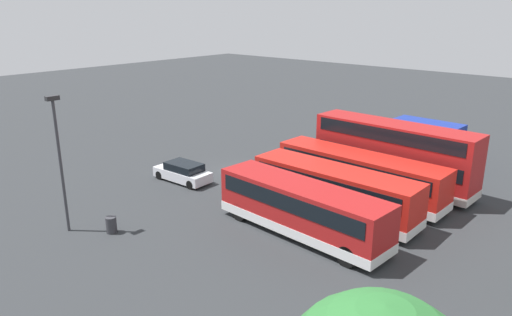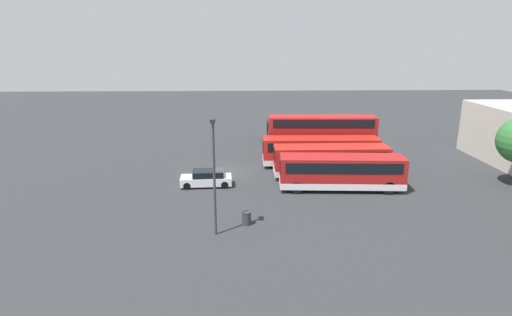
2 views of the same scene
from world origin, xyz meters
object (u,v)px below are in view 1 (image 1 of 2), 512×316
bus_single_deck_third (334,190)px  bus_single_deck_fourth (302,208)px  bus_single_deck_second (359,174)px  waste_bin_yellow (111,225)px  lamp_post_tall (59,154)px  car_hatchback_silver (183,172)px  box_truck_blue (417,138)px  bus_double_decker_near_end (393,153)px

bus_single_deck_third → bus_single_deck_fourth: size_ratio=1.00×
bus_single_deck_fourth → bus_single_deck_second: bearing=-176.1°
bus_single_deck_fourth → waste_bin_yellow: bearing=-49.8°
lamp_post_tall → waste_bin_yellow: 4.80m
bus_single_deck_third → car_hatchback_silver: 11.68m
car_hatchback_silver → lamp_post_tall: bearing=8.1°
bus_single_deck_second → car_hatchback_silver: (5.84, -11.09, -0.92)m
bus_single_deck_second → waste_bin_yellow: bus_single_deck_second is taller
box_truck_blue → bus_double_decker_near_end: bearing=11.9°
bus_single_deck_third → box_truck_blue: size_ratio=1.41×
lamp_post_tall → bus_double_decker_near_end: bearing=151.0°
bus_single_deck_second → box_truck_blue: bearing=-175.3°
bus_double_decker_near_end → bus_single_deck_fourth: 10.50m
bus_single_deck_second → lamp_post_tall: (15.49, -9.73, 2.93)m
bus_single_deck_fourth → lamp_post_tall: lamp_post_tall is taller
car_hatchback_silver → waste_bin_yellow: size_ratio=4.77×
bus_single_deck_second → bus_single_deck_fourth: bearing=3.9°
car_hatchback_silver → bus_single_deck_fourth: bearing=83.7°
car_hatchback_silver → lamp_post_tall: (9.65, 1.37, 3.85)m
bus_single_deck_third → lamp_post_tall: size_ratio=1.38×
bus_double_decker_near_end → bus_single_deck_second: bearing=-11.9°
bus_single_deck_second → lamp_post_tall: 18.52m
bus_double_decker_near_end → car_hatchback_silver: bus_double_decker_near_end is taller
bus_single_deck_fourth → box_truck_blue: 18.19m
bus_double_decker_near_end → car_hatchback_silver: 15.06m
car_hatchback_silver → box_truck_blue: bearing=148.9°
lamp_post_tall → bus_single_deck_fourth: bearing=129.3°
lamp_post_tall → waste_bin_yellow: size_ratio=8.16×
bus_double_decker_near_end → box_truck_blue: bus_double_decker_near_end is taller
box_truck_blue → lamp_post_tall: (26.51, -8.82, 2.85)m
bus_single_deck_fourth → car_hatchback_silver: (-1.28, -11.58, -0.92)m
bus_single_deck_fourth → waste_bin_yellow: (6.90, -8.16, -1.15)m
bus_double_decker_near_end → bus_single_deck_fourth: (10.46, -0.22, -0.83)m
bus_single_deck_second → lamp_post_tall: lamp_post_tall is taller
bus_double_decker_near_end → waste_bin_yellow: size_ratio=12.28×
bus_double_decker_near_end → lamp_post_tall: lamp_post_tall is taller
bus_single_deck_third → lamp_post_tall: bearing=-40.2°
box_truck_blue → waste_bin_yellow: (25.03, -6.76, -1.23)m
waste_bin_yellow → bus_double_decker_near_end: bearing=154.2°
box_truck_blue → bus_single_deck_second: bearing=4.7°
box_truck_blue → bus_single_deck_fourth: bearing=4.4°
bus_double_decker_near_end → waste_bin_yellow: bus_double_decker_near_end is taller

